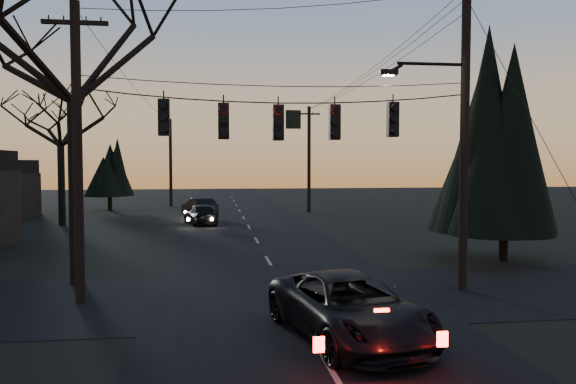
{
  "coord_description": "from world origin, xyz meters",
  "views": [
    {
      "loc": [
        -2.25,
        -6.49,
        4.0
      ],
      "look_at": [
        -0.09,
        9.39,
        3.16
      ],
      "focal_mm": 35.0,
      "sensor_mm": 36.0,
      "label": 1
    }
  ],
  "objects": [
    {
      "name": "main_road",
      "position": [
        0.0,
        20.0,
        0.01
      ],
      "size": [
        8.0,
        120.0,
        0.02
      ],
      "primitive_type": "cube",
      "color": "black",
      "rests_on": "ground"
    },
    {
      "name": "cross_road",
      "position": [
        0.0,
        10.0,
        0.01
      ],
      "size": [
        60.0,
        7.0,
        0.02
      ],
      "primitive_type": "cube",
      "color": "black",
      "rests_on": "ground"
    },
    {
      "name": "utility_pole_right",
      "position": [
        5.5,
        10.0,
        0.0
      ],
      "size": [
        5.0,
        0.3,
        10.0
      ],
      "primitive_type": null,
      "color": "black",
      "rests_on": "ground"
    },
    {
      "name": "utility_pole_left",
      "position": [
        -6.0,
        10.0,
        0.0
      ],
      "size": [
        1.8,
        0.3,
        8.5
      ],
      "primitive_type": null,
      "color": "black",
      "rests_on": "ground"
    },
    {
      "name": "utility_pole_far_r",
      "position": [
        5.5,
        38.0,
        0.0
      ],
      "size": [
        1.8,
        0.3,
        8.5
      ],
      "primitive_type": null,
      "color": "black",
      "rests_on": "ground"
    },
    {
      "name": "utility_pole_far_l",
      "position": [
        -6.0,
        46.0,
        0.0
      ],
      "size": [
        0.3,
        0.3,
        8.0
      ],
      "primitive_type": null,
      "color": "black",
      "rests_on": "ground"
    },
    {
      "name": "span_signal_assembly",
      "position": [
        -0.24,
        10.0,
        5.25
      ],
      "size": [
        11.5,
        0.44,
        1.59
      ],
      "color": "black",
      "rests_on": "ground"
    },
    {
      "name": "bare_tree_left",
      "position": [
        -6.69,
        12.62,
        8.32
      ],
      "size": [
        10.44,
        10.44,
        11.9
      ],
      "color": "black",
      "rests_on": "ground"
    },
    {
      "name": "evergreen_right",
      "position": [
        9.46,
        14.74,
        4.83
      ],
      "size": [
        4.16,
        4.16,
        8.47
      ],
      "color": "black",
      "rests_on": "ground"
    },
    {
      "name": "bare_tree_dist",
      "position": [
        -11.77,
        30.84,
        7.05
      ],
      "size": [
        6.93,
        6.93,
        10.09
      ],
      "color": "black",
      "rests_on": "ground"
    },
    {
      "name": "evergreen_dist",
      "position": [
        -10.75,
        41.99,
        3.32
      ],
      "size": [
        3.43,
        3.43,
        5.45
      ],
      "color": "black",
      "rests_on": "ground"
    },
    {
      "name": "suv_near",
      "position": [
        0.8,
        5.67,
        0.72
      ],
      "size": [
        3.44,
        5.59,
        1.44
      ],
      "primitive_type": "imported",
      "rotation": [
        0.0,
        0.0,
        0.21
      ],
      "color": "black",
      "rests_on": "ground"
    },
    {
      "name": "sedan_oncoming_a",
      "position": [
        -2.98,
        30.05,
        0.68
      ],
      "size": [
        2.48,
        4.28,
        1.37
      ],
      "primitive_type": "imported",
      "rotation": [
        0.0,
        0.0,
        3.37
      ],
      "color": "black",
      "rests_on": "ground"
    },
    {
      "name": "sedan_oncoming_b",
      "position": [
        -3.2,
        35.41,
        0.69
      ],
      "size": [
        2.89,
        4.42,
        1.38
      ],
      "primitive_type": "imported",
      "rotation": [
        0.0,
        0.0,
        3.52
      ],
      "color": "black",
      "rests_on": "ground"
    }
  ]
}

